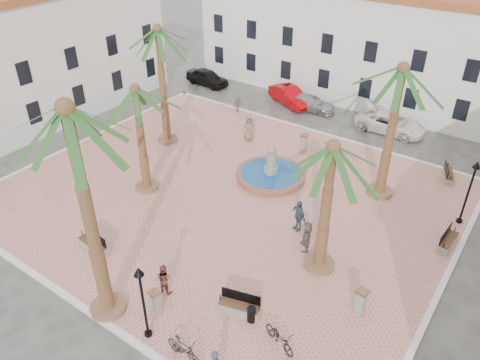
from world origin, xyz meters
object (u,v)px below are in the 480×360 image
(palm_ne, at_px, (400,84))
(car_red, at_px, (290,96))
(lamppost_s, at_px, (142,291))
(pedestrian_fountain_b, at_px, (298,215))
(car_white, at_px, (390,123))
(bench_s, at_px, (93,245))
(bollard_n, at_px, (304,143))
(cyclist_b, at_px, (164,278))
(palm_sw, at_px, (136,102))
(bollard_se, at_px, (155,302))
(bench_e, at_px, (448,241))
(palm_e, at_px, (331,163))
(pedestrian_fountain_a, at_px, (249,128))
(bicycle_b, at_px, (184,349))
(palm_s, at_px, (71,133))
(palm_nw, at_px, (158,42))
(pedestrian_north, at_px, (238,103))
(car_silver, at_px, (311,103))
(pedestrian_east, at_px, (307,236))
(lamppost_e, at_px, (472,182))
(bench_se, at_px, (239,307))
(bicycle_a, at_px, (280,337))
(litter_bin, at_px, (251,314))
(car_black, at_px, (207,77))
(bollard_e, at_px, (361,302))
(bench_ne, at_px, (448,175))
(fountain, at_px, (271,174))

(palm_ne, xyz_separation_m, car_red, (-11.60, 8.99, -6.51))
(lamppost_s, relative_size, pedestrian_fountain_b, 2.05)
(pedestrian_fountain_b, xyz_separation_m, car_white, (-0.20, 14.87, -0.36))
(bench_s, relative_size, bollard_n, 1.45)
(cyclist_b, bearing_deg, palm_ne, -117.85)
(bollard_n, bearing_deg, palm_ne, -16.30)
(palm_sw, xyz_separation_m, bollard_se, (7.53, -7.04, -5.15))
(bench_e, distance_m, pedestrian_fountain_b, 7.94)
(palm_e, xyz_separation_m, pedestrian_fountain_b, (-2.33, 1.93, -5.02))
(cyclist_b, relative_size, pedestrian_fountain_a, 0.82)
(palm_sw, distance_m, cyclist_b, 10.37)
(bicycle_b, relative_size, pedestrian_fountain_a, 0.96)
(palm_s, bearing_deg, bench_e, 49.65)
(palm_nw, relative_size, lamppost_s, 2.21)
(pedestrian_north, bearing_deg, car_silver, -33.05)
(bench_s, bearing_deg, pedestrian_east, 42.34)
(pedestrian_east, xyz_separation_m, car_silver, (-8.35, 16.25, -0.42))
(palm_sw, distance_m, palm_ne, 14.55)
(palm_ne, relative_size, lamppost_e, 2.10)
(bench_se, bearing_deg, pedestrian_fountain_a, 107.33)
(bollard_se, relative_size, car_white, 0.25)
(pedestrian_north, bearing_deg, car_white, -55.85)
(bench_s, xyz_separation_m, lamppost_e, (15.06, 13.54, 2.40))
(bicycle_a, bearing_deg, bench_s, 113.51)
(palm_sw, height_order, lamppost_e, palm_sw)
(pedestrian_fountain_b, xyz_separation_m, car_silver, (-7.17, 15.00, -0.48))
(palm_ne, bearing_deg, lamppost_s, -104.19)
(palm_ne, bearing_deg, palm_s, -112.21)
(bollard_se, xyz_separation_m, litter_bin, (3.72, 2.08, -0.30))
(car_black, bearing_deg, bollard_e, -124.25)
(bollard_se, bearing_deg, car_red, 106.27)
(lamppost_e, distance_m, car_white, 11.83)
(palm_sw, height_order, car_black, palm_sw)
(bollard_se, height_order, car_white, car_white)
(palm_sw, xyz_separation_m, bench_ne, (15.16, 12.04, -5.56))
(car_white, bearing_deg, pedestrian_fountain_b, -179.95)
(bench_se, relative_size, pedestrian_fountain_a, 1.06)
(bench_se, xyz_separation_m, pedestrian_fountain_a, (-9.03, 13.95, 0.67))
(bench_e, distance_m, cyclist_b, 14.87)
(palm_sw, bearing_deg, lamppost_e, 24.46)
(car_white, bearing_deg, bicycle_b, -179.39)
(car_black, distance_m, car_silver, 10.81)
(pedestrian_north, distance_m, car_black, 7.18)
(bollard_se, relative_size, pedestrian_east, 0.74)
(fountain, height_order, pedestrian_fountain_b, fountain)
(palm_sw, distance_m, palm_e, 12.08)
(pedestrian_north, xyz_separation_m, car_white, (11.60, 4.02, -0.19))
(bicycle_a, bearing_deg, car_silver, 45.98)
(lamppost_s, relative_size, bollard_e, 2.80)
(bench_s, relative_size, lamppost_s, 0.52)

